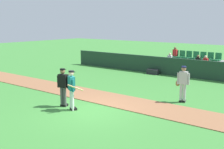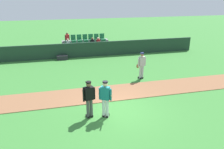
% 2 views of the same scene
% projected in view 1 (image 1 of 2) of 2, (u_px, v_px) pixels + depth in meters
% --- Properties ---
extents(ground_plane, '(80.00, 80.00, 0.00)m').
position_uv_depth(ground_plane, '(90.00, 111.00, 12.55)').
color(ground_plane, '#387A33').
extents(infield_dirt_path, '(28.00, 2.09, 0.03)m').
position_uv_depth(infield_dirt_path, '(117.00, 100.00, 14.11)').
color(infield_dirt_path, brown).
rests_on(infield_dirt_path, ground).
extents(dugout_fence, '(20.00, 0.16, 1.27)m').
position_uv_depth(dugout_fence, '(185.00, 68.00, 20.11)').
color(dugout_fence, '#1E3828').
rests_on(dugout_fence, ground).
extents(stadium_bleachers, '(4.45, 2.10, 1.90)m').
position_uv_depth(stadium_bleachers, '(193.00, 67.00, 21.26)').
color(stadium_bleachers, slate).
rests_on(stadium_bleachers, ground).
extents(batter_teal_jersey, '(0.64, 0.79, 1.76)m').
position_uv_depth(batter_teal_jersey, '(72.00, 89.00, 12.45)').
color(batter_teal_jersey, white).
rests_on(batter_teal_jersey, ground).
extents(umpire_home_plate, '(0.57, 0.38, 1.76)m').
position_uv_depth(umpire_home_plate, '(63.00, 85.00, 12.99)').
color(umpire_home_plate, '#4C4C4C').
rests_on(umpire_home_plate, ground).
extents(runner_grey_jersey, '(0.67, 0.37, 1.76)m').
position_uv_depth(runner_grey_jersey, '(183.00, 83.00, 13.68)').
color(runner_grey_jersey, '#B2B2B2').
rests_on(runner_grey_jersey, ground).
extents(equipment_bag, '(0.90, 0.36, 0.36)m').
position_uv_depth(equipment_bag, '(153.00, 72.00, 21.22)').
color(equipment_bag, '#232328').
rests_on(equipment_bag, ground).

